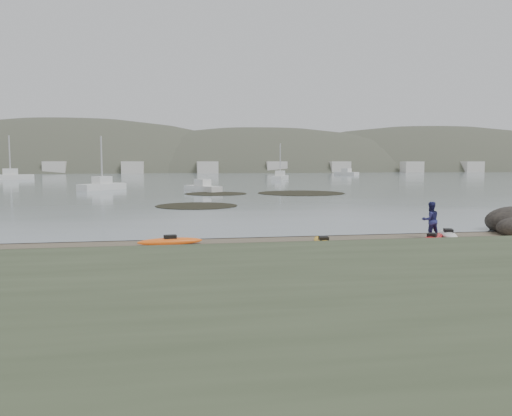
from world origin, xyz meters
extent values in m
plane|color=tan|center=(0.00, 0.00, 0.00)|extent=(600.00, 600.00, 0.00)
plane|color=brown|center=(0.00, -0.30, 0.00)|extent=(60.00, 60.00, 0.00)
plane|color=slate|center=(0.00, 300.00, 0.01)|extent=(1200.00, 1200.00, 0.00)
cube|color=#475138|center=(0.00, -17.50, 1.00)|extent=(60.00, 8.00, 2.00)
ellipsoid|color=#B51215|center=(7.84, -2.89, 0.17)|extent=(3.23, 3.90, 0.34)
ellipsoid|color=#E8A213|center=(2.55, -3.03, 0.17)|extent=(1.16, 3.56, 0.34)
ellipsoid|color=yellow|center=(-6.02, -7.55, 0.17)|extent=(1.76, 3.94, 0.34)
ellipsoid|color=#FF6116|center=(-4.20, -1.45, 0.17)|extent=(3.01, 1.04, 0.34)
ellipsoid|color=yellow|center=(-9.45, -7.30, 0.17)|extent=(2.47, 3.06, 0.34)
ellipsoid|color=#98D129|center=(-2.01, -4.61, 0.17)|extent=(1.45, 3.01, 0.34)
ellipsoid|color=#FB5415|center=(-0.94, -5.66, 0.17)|extent=(2.11, 3.65, 0.34)
ellipsoid|color=silver|center=(9.41, -1.61, 0.17)|extent=(1.71, 3.03, 0.34)
ellipsoid|color=gold|center=(-4.28, -5.34, 0.17)|extent=(2.48, 2.95, 0.34)
ellipsoid|color=yellow|center=(4.53, -4.69, 0.17)|extent=(2.18, 3.72, 0.34)
ellipsoid|color=#1BA99A|center=(-6.92, -5.06, 0.17)|extent=(2.68, 2.54, 0.34)
ellipsoid|color=#1CB0A0|center=(-3.93, -7.00, 0.17)|extent=(2.35, 3.07, 0.34)
imported|color=navy|center=(8.46, -1.57, 0.91)|extent=(0.91, 0.72, 1.83)
cylinder|color=black|center=(-2.04, 18.37, 0.03)|extent=(7.01, 7.01, 0.04)
cylinder|color=black|center=(11.21, 33.95, 0.03)|extent=(10.49, 10.49, 0.04)
cylinder|color=black|center=(0.97, 34.47, 0.03)|extent=(7.39, 7.39, 0.04)
cube|color=silver|center=(-13.37, 45.30, 0.49)|extent=(5.95, 6.74, 0.99)
cube|color=silver|center=(-0.25, 39.50, 0.42)|extent=(4.65, 6.04, 0.85)
cube|color=silver|center=(18.31, 78.29, 0.52)|extent=(5.03, 7.66, 1.05)
cube|color=silver|center=(-37.76, 88.38, 0.64)|extent=(9.50, 4.88, 1.28)
cube|color=silver|center=(45.05, 112.11, 0.53)|extent=(5.46, 7.74, 1.07)
ellipsoid|color=#384235|center=(-45.00, 195.00, -18.00)|extent=(220.00, 120.00, 80.00)
ellipsoid|color=#384235|center=(35.00, 190.00, -15.30)|extent=(200.00, 110.00, 68.00)
ellipsoid|color=#384235|center=(120.00, 200.00, -17.10)|extent=(230.00, 130.00, 76.00)
cube|color=beige|center=(-42.00, 145.00, 2.00)|extent=(7.00, 5.00, 4.00)
cube|color=beige|center=(-18.00, 145.00, 2.00)|extent=(7.00, 5.00, 4.00)
cube|color=beige|center=(6.00, 145.00, 2.00)|extent=(7.00, 5.00, 4.00)
cube|color=beige|center=(30.00, 145.00, 2.00)|extent=(7.00, 5.00, 4.00)
cube|color=beige|center=(54.00, 145.00, 2.00)|extent=(7.00, 5.00, 4.00)
cube|color=beige|center=(78.00, 145.00, 2.00)|extent=(7.00, 5.00, 4.00)
cube|color=beige|center=(102.00, 145.00, 2.00)|extent=(7.00, 5.00, 4.00)
camera|label=1|loc=(-4.07, -24.20, 3.76)|focal=35.00mm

